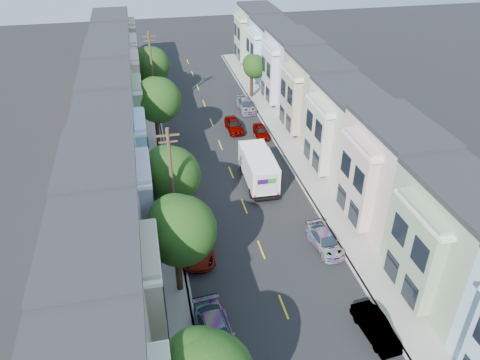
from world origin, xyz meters
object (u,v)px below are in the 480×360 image
object	(u,v)px
utility_pole_near	(173,190)
parked_left_d	(182,178)
parked_left_b	(216,334)
parked_right_b	(325,241)
tree_b	(180,231)
parked_right_a	(376,328)
lead_sedan	(234,125)
tree_e	(151,65)
parked_right_c	(261,131)
tree_c	(170,176)
parked_left_c	(197,245)
fedex_truck	(258,168)
tree_far_r	(254,67)
parked_right_d	(246,105)
utility_pole_far	(153,74)
tree_d	(157,100)

from	to	relation	value
utility_pole_near	parked_left_d	world-z (taller)	utility_pole_near
parked_left_b	parked_right_b	size ratio (longest dim) A/B	1.22
tree_b	parked_left_d	distance (m)	14.50
parked_right_b	utility_pole_near	bearing A→B (deg)	161.06
parked_right_b	parked_right_a	bearing A→B (deg)	-95.10
parked_left_b	lead_sedan	bearing A→B (deg)	71.10
tree_e	parked_right_c	xyz separation A→B (m)	(11.20, -13.49, -4.11)
tree_c	parked_left_b	distance (m)	13.36
tree_b	tree_e	bearing A→B (deg)	90.00
parked_left_c	parked_right_b	xyz separation A→B (m)	(9.80, -1.49, -0.14)
lead_sedan	parked_left_c	distance (m)	21.71
parked_left_b	parked_left_d	xyz separation A→B (m)	(0.00, 18.72, -0.05)
parked_left_c	fedex_truck	bearing A→B (deg)	55.80
tree_c	tree_far_r	bearing A→B (deg)	63.21
parked_right_b	parked_right_d	xyz separation A→B (m)	(0.00, 27.49, 0.04)
tree_b	parked_left_d	xyz separation A→B (m)	(1.40, 13.74, -4.41)
utility_pole_far	parked_right_b	world-z (taller)	utility_pole_far
utility_pole_far	fedex_truck	distance (m)	20.68
tree_far_r	utility_pole_far	distance (m)	13.55
lead_sedan	parked_left_c	bearing A→B (deg)	-111.44
tree_d	parked_left_b	size ratio (longest dim) A/B	1.58
parked_left_b	parked_right_c	distance (m)	28.79
tree_c	tree_e	xyz separation A→B (m)	(0.00, 27.87, -0.00)
tree_b	utility_pole_near	distance (m)	4.91
tree_c	parked_left_d	world-z (taller)	tree_c
parked_right_d	parked_right_b	bearing A→B (deg)	-91.10
tree_far_r	parked_left_b	size ratio (longest dim) A/B	1.14
tree_d	tree_e	distance (m)	14.28
tree_b	parked_right_c	size ratio (longest dim) A/B	1.99
parked_right_b	tree_d	bearing A→B (deg)	115.20
tree_e	fedex_truck	xyz separation A→B (m)	(8.41, -23.25, -2.93)
fedex_truck	lead_sedan	xyz separation A→B (m)	(0.10, 11.84, -1.08)
tree_b	parked_left_d	world-z (taller)	tree_b
parked_right_a	parked_right_b	xyz separation A→B (m)	(0.00, 8.66, -0.03)
parked_right_b	parked_right_c	distance (m)	19.93
fedex_truck	parked_right_b	world-z (taller)	fedex_truck
tree_b	utility_pole_far	bearing A→B (deg)	90.00
parked_right_b	parked_right_c	world-z (taller)	parked_right_b
fedex_truck	parked_left_b	size ratio (longest dim) A/B	1.32
parked_left_d	parked_right_b	distance (m)	15.18
parked_right_a	tree_c	bearing A→B (deg)	122.33
utility_pole_near	lead_sedan	distance (m)	21.51
tree_b	parked_right_a	world-z (taller)	tree_b
tree_c	parked_left_c	xyz separation A→B (m)	(1.40, -4.06, -3.97)
tree_far_r	lead_sedan	world-z (taller)	tree_far_r
parked_right_b	parked_right_c	size ratio (longest dim) A/B	1.10
parked_left_b	tree_d	bearing A→B (deg)	87.85
parked_left_c	parked_right_d	bearing A→B (deg)	74.05
tree_b	parked_left_d	size ratio (longest dim) A/B	1.60
parked_left_d	tree_d	bearing A→B (deg)	106.10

